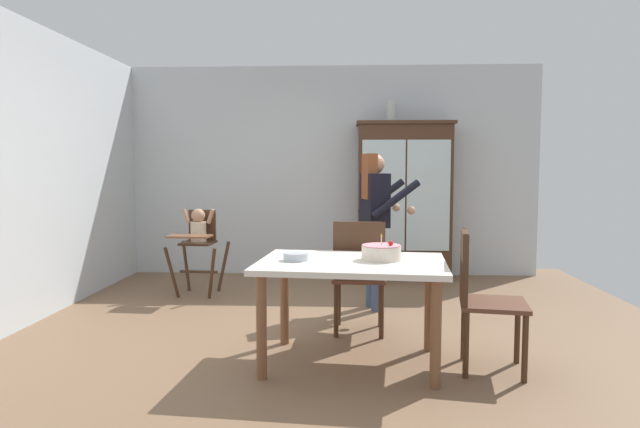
# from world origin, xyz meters

# --- Properties ---
(ground_plane) EXTENTS (6.24, 6.24, 0.00)m
(ground_plane) POSITION_xyz_m (0.00, 0.00, 0.00)
(ground_plane) COLOR brown
(wall_back) EXTENTS (5.32, 0.06, 2.70)m
(wall_back) POSITION_xyz_m (0.00, 2.63, 1.35)
(wall_back) COLOR silver
(wall_back) RESTS_ON ground_plane
(wall_left) EXTENTS (0.06, 5.32, 2.70)m
(wall_left) POSITION_xyz_m (-2.63, 0.00, 1.35)
(wall_left) COLOR silver
(wall_left) RESTS_ON ground_plane
(china_cabinet) EXTENTS (1.20, 0.48, 1.97)m
(china_cabinet) POSITION_xyz_m (0.92, 2.37, 0.99)
(china_cabinet) COLOR #422819
(china_cabinet) RESTS_ON ground_plane
(ceramic_vase) EXTENTS (0.13, 0.13, 0.27)m
(ceramic_vase) POSITION_xyz_m (0.75, 2.37, 2.08)
(ceramic_vase) COLOR #B2B7B2
(ceramic_vase) RESTS_ON china_cabinet
(high_chair_with_toddler) EXTENTS (0.61, 0.71, 0.95)m
(high_chair_with_toddler) POSITION_xyz_m (-1.42, 1.35, 0.65)
(high_chair_with_toddler) COLOR #422819
(high_chair_with_toddler) RESTS_ON ground_plane
(adult_person) EXTENTS (0.60, 0.59, 1.53)m
(adult_person) POSITION_xyz_m (0.49, 0.81, 0.97)
(adult_person) COLOR #3D4C6B
(adult_person) RESTS_ON ground_plane
(dining_table) EXTENTS (1.38, 1.04, 0.74)m
(dining_table) POSITION_xyz_m (0.24, -0.75, 0.64)
(dining_table) COLOR silver
(dining_table) RESTS_ON ground_plane
(birthday_cake) EXTENTS (0.28, 0.28, 0.19)m
(birthday_cake) POSITION_xyz_m (0.45, -0.70, 0.79)
(birthday_cake) COLOR beige
(birthday_cake) RESTS_ON dining_table
(serving_bowl) EXTENTS (0.18, 0.18, 0.05)m
(serving_bowl) POSITION_xyz_m (-0.15, -0.75, 0.77)
(serving_bowl) COLOR #B2BCC6
(serving_bowl) RESTS_ON dining_table
(dining_chair_far_side) EXTENTS (0.46, 0.46, 0.96)m
(dining_chair_far_side) POSITION_xyz_m (0.31, -0.07, 0.56)
(dining_chair_far_side) COLOR #422819
(dining_chair_far_side) RESTS_ON ground_plane
(dining_chair_right_end) EXTENTS (0.51, 0.51, 0.96)m
(dining_chair_right_end) POSITION_xyz_m (1.11, -0.82, 0.56)
(dining_chair_right_end) COLOR #422819
(dining_chair_right_end) RESTS_ON ground_plane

